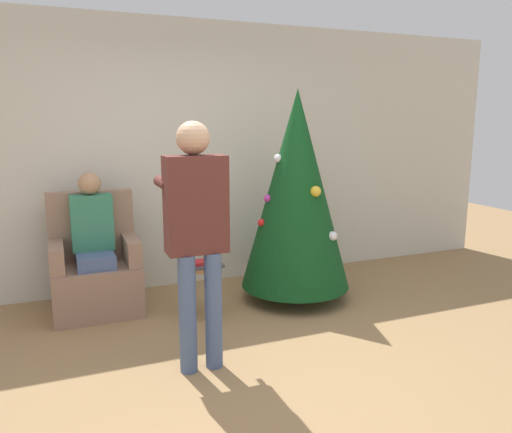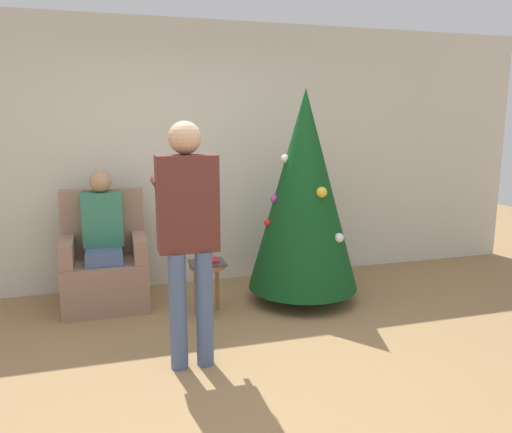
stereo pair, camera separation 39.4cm
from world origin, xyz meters
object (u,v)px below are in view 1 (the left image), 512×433
person_standing (196,224)px  side_stool (204,276)px  christmas_tree (296,190)px  person_seated (93,237)px  armchair (95,271)px

person_standing → side_stool: size_ratio=3.68×
christmas_tree → person_standing: size_ratio=1.17×
christmas_tree → person_seated: (-1.82, 0.36, -0.37)m
armchair → person_seated: (0.00, -0.03, 0.32)m
person_seated → christmas_tree: bearing=-11.3°
person_seated → side_stool: size_ratio=2.72×
christmas_tree → person_standing: (-1.24, -0.97, -0.04)m
person_seated → person_standing: bearing=-66.5°
person_seated → person_standing: (0.58, -1.33, 0.33)m
armchair → side_stool: bearing=-30.1°
christmas_tree → person_standing: christmas_tree is taller
armchair → person_seated: 0.32m
armchair → person_seated: bearing=-90.0°
armchair → person_seated: person_seated is taller
christmas_tree → side_stool: bearing=-173.5°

